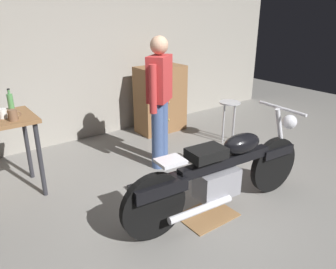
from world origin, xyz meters
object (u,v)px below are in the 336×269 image
object	(u,v)px
person_standing	(160,97)
wooden_dresser	(160,99)
bottle	(10,101)
motorcycle	(223,171)
shop_stool	(229,111)
mug_brown_stoneware	(13,115)
mug_white_ceramic	(3,113)

from	to	relation	value
person_standing	wooden_dresser	world-z (taller)	person_standing
person_standing	bottle	bearing A→B (deg)	-57.12
motorcycle	shop_stool	xyz separation A→B (m)	(1.46, 1.30, 0.05)
person_standing	wooden_dresser	bearing A→B (deg)	-161.72
motorcycle	wooden_dresser	size ratio (longest dim) A/B	1.99
motorcycle	mug_brown_stoneware	size ratio (longest dim) A/B	17.25
motorcycle	wooden_dresser	distance (m)	2.50
mug_white_ceramic	bottle	bearing A→B (deg)	63.26
mug_white_ceramic	shop_stool	bearing A→B (deg)	-5.74
motorcycle	mug_white_ceramic	size ratio (longest dim) A/B	19.28
motorcycle	shop_stool	bearing A→B (deg)	46.03
mug_white_ceramic	mug_brown_stoneware	xyz separation A→B (m)	(0.07, -0.14, 0.01)
motorcycle	mug_white_ceramic	xyz separation A→B (m)	(-1.61, 1.60, 0.50)
mug_white_ceramic	mug_brown_stoneware	world-z (taller)	mug_brown_stoneware
motorcycle	bottle	bearing A→B (deg)	132.48
bottle	mug_white_ceramic	bearing A→B (deg)	-116.74
wooden_dresser	mug_brown_stoneware	xyz separation A→B (m)	(-2.44, -0.87, 0.41)
person_standing	wooden_dresser	xyz separation A→B (m)	(0.77, 1.07, -0.38)
shop_stool	wooden_dresser	bearing A→B (deg)	118.61
mug_white_ceramic	motorcycle	bearing A→B (deg)	-44.89
mug_white_ceramic	mug_brown_stoneware	bearing A→B (deg)	-64.95
wooden_dresser	mug_white_ceramic	size ratio (longest dim) A/B	9.69
mug_brown_stoneware	shop_stool	bearing A→B (deg)	-3.17
shop_stool	mug_white_ceramic	bearing A→B (deg)	174.26
person_standing	mug_brown_stoneware	size ratio (longest dim) A/B	13.16
person_standing	mug_white_ceramic	bearing A→B (deg)	-47.07
shop_stool	mug_brown_stoneware	world-z (taller)	mug_brown_stoneware
shop_stool	mug_white_ceramic	xyz separation A→B (m)	(-3.07, 0.31, 0.45)
shop_stool	wooden_dresser	distance (m)	1.18
wooden_dresser	mug_brown_stoneware	bearing A→B (deg)	-160.44
mug_white_ceramic	wooden_dresser	bearing A→B (deg)	16.12
shop_stool	bottle	distance (m)	3.03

